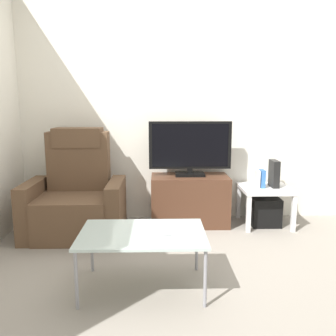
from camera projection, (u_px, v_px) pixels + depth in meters
ground_plane at (191, 255)px, 3.18m from camera, size 6.40×6.40×0.00m
wall_back at (184, 106)px, 4.06m from camera, size 6.40×0.06×2.60m
tv_stand at (190, 200)px, 3.96m from camera, size 0.85×0.45×0.55m
television at (190, 147)px, 3.87m from camera, size 0.90×0.20×0.60m
recliner_armchair at (76, 198)px, 3.67m from camera, size 0.98×0.78×1.08m
side_table at (265, 193)px, 3.92m from camera, size 0.54×0.54×0.43m
subwoofer_box at (264, 211)px, 3.96m from camera, size 0.31×0.31×0.31m
book_leftmost at (257, 179)px, 3.87m from camera, size 0.04×0.11×0.19m
book_middle at (262, 179)px, 3.87m from camera, size 0.04×0.12×0.19m
game_console at (274, 174)px, 3.90m from camera, size 0.07×0.20×0.29m
coffee_table at (143, 236)px, 2.55m from camera, size 0.90×0.60×0.42m
cell_phone at (163, 232)px, 2.54m from camera, size 0.11×0.16×0.01m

